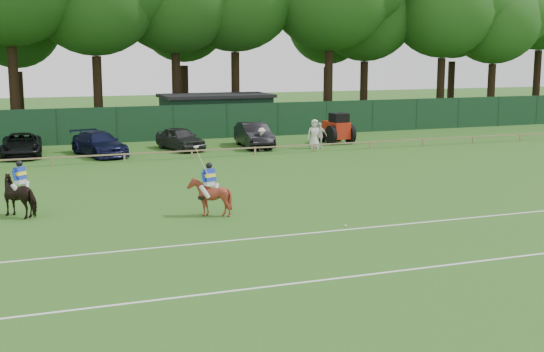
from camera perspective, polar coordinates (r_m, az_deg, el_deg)
name	(u,v)px	position (r m, az deg, el deg)	size (l,w,h in m)	color
ground	(288,228)	(26.50, 1.27, -4.09)	(160.00, 160.00, 0.00)	#1E4C14
horse_dark	(21,196)	(29.86, -19.08, -1.46)	(0.87, 1.91, 1.62)	black
horse_chestnut	(210,197)	(28.33, -4.92, -1.63)	(1.23, 1.38, 1.52)	maroon
suv_black	(21,145)	(46.53, -19.06, 2.30)	(2.32, 5.04, 1.40)	black
sedan_navy	(99,144)	(45.59, -13.40, 2.47)	(2.05, 5.05, 1.47)	#101334
hatch_grey	(180,139)	(47.34, -7.21, 2.93)	(1.74, 4.33, 1.48)	#2C2C2E
estate_black	(254,135)	(48.31, -1.42, 3.24)	(1.72, 4.92, 1.62)	black
spectator_left	(262,139)	(46.45, -0.82, 2.88)	(0.96, 0.55, 1.49)	silver
spectator_mid	(319,136)	(47.76, 3.74, 3.19)	(1.00, 0.42, 1.70)	silver
spectator_right	(315,134)	(47.65, 3.36, 3.31)	(0.94, 0.61, 1.92)	silver
rider_dark	(20,177)	(29.72, -19.14, -0.08)	(0.77, 0.75, 1.41)	silver
rider_chestnut	(209,179)	(28.19, -4.94, -0.23)	(0.98, 0.55, 2.05)	silver
polo_ball	(346,226)	(26.77, 5.80, -3.90)	(0.09, 0.09, 0.09)	silver
pitch_lines	(329,253)	(23.40, 4.46, -6.01)	(60.00, 5.10, 0.01)	silver
pitch_rail	(175,152)	(43.36, -7.59, 1.90)	(62.10, 0.10, 0.50)	#997F5B
perimeter_fence	(146,124)	(52.02, -9.86, 4.06)	(92.08, 0.08, 2.50)	#14351E
utility_shed	(216,114)	(56.29, -4.41, 4.90)	(8.40, 4.40, 3.04)	#14331E
tree_row	(152,129)	(60.34, -9.38, 3.66)	(96.00, 12.00, 21.00)	#26561C
tractor	(337,129)	(50.49, 5.15, 3.70)	(1.81, 2.58, 2.10)	#B42210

